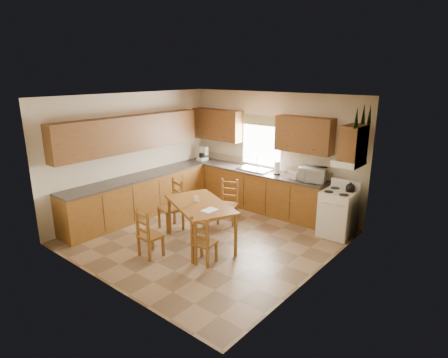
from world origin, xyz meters
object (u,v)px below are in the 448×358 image
Objects in this scene: chair_far_right at (227,202)px; chair_near_right at (204,239)px; microwave at (312,174)px; chair_near_left at (150,233)px; stove at (337,214)px; chair_far_left at (170,205)px; dining_table at (200,224)px.

chair_near_right is at bearing -85.76° from chair_far_right.
chair_near_left is at bearing -128.99° from microwave.
chair_far_left is at bearing -146.52° from stove.
stove reaches higher than chair_near_right.
stove is 0.86× the size of chair_far_left.
chair_far_right is at bearing -73.68° from chair_near_right.
microwave is 2.60m from dining_table.
microwave is 3.00m from chair_far_left.
stove is 0.98m from microwave.
chair_far_right reaches higher than stove.
chair_near_left is 2.04m from chair_far_right.
stove is 2.79m from chair_near_right.
dining_table is 0.71m from chair_near_right.
stove reaches higher than chair_near_left.
chair_near_left is 1.03× the size of chair_near_right.
chair_near_right is at bearing -117.85° from stove.
chair_near_right is at bearing -17.02° from dining_table.
chair_near_left is at bearing -44.78° from chair_far_left.
microwave is 0.58× the size of chair_near_left.
microwave reaches higher than chair_near_left.
dining_table is at bearing -108.11° from chair_near_left.
dining_table is at bearing -130.00° from microwave.
chair_near_left is at bearing -87.04° from dining_table.
stove is at bearing 49.61° from chair_far_left.
chair_near_right is (-1.25, -2.49, -0.02)m from stove.
dining_table is (-1.08, -2.27, -0.67)m from microwave.
microwave is 3.53m from chair_near_left.
chair_far_right is (-1.36, -1.13, -0.61)m from microwave.
stove is 2.70m from dining_table.
microwave reaches higher than dining_table.
chair_far_left reaches higher than chair_far_right.
chair_near_right is at bearing -115.88° from microwave.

